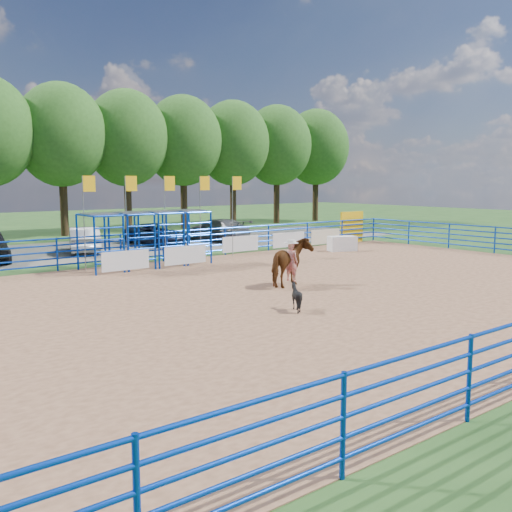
% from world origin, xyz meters
% --- Properties ---
extents(ground, '(120.00, 120.00, 0.00)m').
position_xyz_m(ground, '(0.00, 0.00, 0.00)').
color(ground, '#335C24').
rests_on(ground, ground).
extents(arena_dirt, '(30.00, 20.00, 0.02)m').
position_xyz_m(arena_dirt, '(0.00, 0.00, 0.01)').
color(arena_dirt, '#A47352').
rests_on(arena_dirt, ground).
extents(gravel_strip, '(40.00, 10.00, 0.01)m').
position_xyz_m(gravel_strip, '(0.00, 17.00, 0.01)').
color(gravel_strip, slate).
rests_on(gravel_strip, ground).
extents(announcer_table, '(1.72, 1.21, 0.84)m').
position_xyz_m(announcer_table, '(9.21, 7.32, 0.44)').
color(announcer_table, white).
rests_on(announcer_table, arena_dirt).
extents(horse_and_rider, '(2.34, 1.70, 2.49)m').
position_xyz_m(horse_and_rider, '(-0.26, 0.96, 0.98)').
color(horse_and_rider, '#5A3012').
rests_on(horse_and_rider, arena_dirt).
extents(calf, '(0.96, 0.90, 0.85)m').
position_xyz_m(calf, '(-2.83, -2.19, 0.44)').
color(calf, black).
rests_on(calf, arena_dirt).
extents(car_b, '(2.80, 4.62, 1.44)m').
position_xyz_m(car_b, '(-2.57, 15.69, 0.73)').
color(car_b, '#92959A').
rests_on(car_b, gravel_strip).
extents(car_c, '(2.86, 5.00, 1.31)m').
position_xyz_m(car_c, '(2.52, 16.82, 0.67)').
color(car_c, '#161E38').
rests_on(car_c, gravel_strip).
extents(car_d, '(2.73, 5.25, 1.45)m').
position_xyz_m(car_d, '(6.85, 16.49, 0.74)').
color(car_d, '#5D5D60').
rests_on(car_d, gravel_strip).
extents(perimeter_fence, '(30.10, 20.10, 1.50)m').
position_xyz_m(perimeter_fence, '(0.00, 0.00, 0.75)').
color(perimeter_fence, '#0839B7').
rests_on(perimeter_fence, ground).
extents(chute_assembly, '(19.32, 2.41, 4.20)m').
position_xyz_m(chute_assembly, '(-1.90, 8.84, 1.26)').
color(chute_assembly, '#0839B7').
rests_on(chute_assembly, ground).
extents(treeline, '(56.40, 6.40, 11.24)m').
position_xyz_m(treeline, '(0.00, 26.00, 7.53)').
color(treeline, '#3F2B19').
rests_on(treeline, ground).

